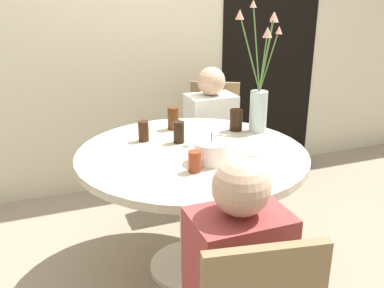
{
  "coord_description": "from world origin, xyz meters",
  "views": [
    {
      "loc": [
        -0.76,
        -1.99,
        1.56
      ],
      "look_at": [
        0.0,
        0.0,
        0.78
      ],
      "focal_mm": 40.0,
      "sensor_mm": 36.0,
      "label": 1
    }
  ],
  "objects": [
    {
      "name": "wall_back",
      "position": [
        0.0,
        1.29,
        1.3
      ],
      "size": [
        8.0,
        0.05,
        2.6
      ],
      "color": "beige",
      "rests_on": "ground_plane"
    },
    {
      "name": "drink_glass_3",
      "position": [
        -0.2,
        0.25,
        0.8
      ],
      "size": [
        0.06,
        0.06,
        0.12
      ],
      "color": "#33190C",
      "rests_on": "dining_table"
    },
    {
      "name": "birthday_cake",
      "position": [
        0.04,
        -0.18,
        0.8
      ],
      "size": [
        0.18,
        0.18,
        0.15
      ],
      "color": "white",
      "rests_on": "dining_table"
    },
    {
      "name": "drink_glass_4",
      "position": [
        -0.08,
        -0.26,
        0.79
      ],
      "size": [
        0.06,
        0.06,
        0.1
      ],
      "color": "maroon",
      "rests_on": "dining_table"
    },
    {
      "name": "drink_glass_0",
      "position": [
        -0.02,
        0.15,
        0.8
      ],
      "size": [
        0.06,
        0.06,
        0.12
      ],
      "color": "black",
      "rests_on": "dining_table"
    },
    {
      "name": "side_plate",
      "position": [
        0.29,
        -0.1,
        0.75
      ],
      "size": [
        0.19,
        0.19,
        0.01
      ],
      "color": "white",
      "rests_on": "dining_table"
    },
    {
      "name": "flower_vase",
      "position": [
        0.49,
        0.18,
        0.98
      ],
      "size": [
        0.29,
        0.21,
        0.76
      ],
      "color": "#B2C6C1",
      "rests_on": "dining_table"
    },
    {
      "name": "dining_table",
      "position": [
        0.0,
        0.0,
        0.6
      ],
      "size": [
        1.23,
        1.23,
        0.74
      ],
      "color": "beige",
      "rests_on": "ground_plane"
    },
    {
      "name": "drink_glass_1",
      "position": [
        0.38,
        0.23,
        0.81
      ],
      "size": [
        0.08,
        0.08,
        0.13
      ],
      "color": "black",
      "rests_on": "dining_table"
    },
    {
      "name": "ground_plane",
      "position": [
        0.0,
        0.0,
        0.0
      ],
      "size": [
        16.0,
        16.0,
        0.0
      ],
      "primitive_type": "plane",
      "color": "gray"
    },
    {
      "name": "person_boy",
      "position": [
        0.43,
        0.75,
        0.49
      ],
      "size": [
        0.34,
        0.24,
        1.04
      ],
      "color": "#383333",
      "rests_on": "ground_plane"
    },
    {
      "name": "doorway_panel",
      "position": [
        1.2,
        1.26,
        1.02
      ],
      "size": [
        0.9,
        0.01,
        2.05
      ],
      "color": "black",
      "rests_on": "ground_plane"
    },
    {
      "name": "drink_glass_2",
      "position": [
        0.03,
        0.4,
        0.81
      ],
      "size": [
        0.07,
        0.07,
        0.14
      ],
      "color": "#51280F",
      "rests_on": "dining_table"
    },
    {
      "name": "chair_near_front",
      "position": [
        0.51,
        0.89,
        0.49
      ],
      "size": [
        0.55,
        0.55,
        0.88
      ],
      "rotation": [
        0.0,
        0.0,
        -0.52
      ],
      "color": "#9E896B",
      "rests_on": "ground_plane"
    }
  ]
}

